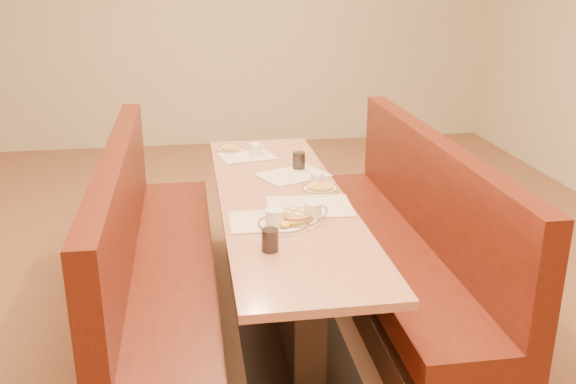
{
  "coord_description": "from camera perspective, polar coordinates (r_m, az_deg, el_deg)",
  "views": [
    {
      "loc": [
        -0.49,
        -3.33,
        1.97
      ],
      "look_at": [
        0.0,
        -0.2,
        0.85
      ],
      "focal_mm": 40.0,
      "sensor_mm": 36.0,
      "label": 1
    }
  ],
  "objects": [
    {
      "name": "coffee_mug_b",
      "position": [
        3.14,
        -1.13,
        -2.39
      ],
      "size": [
        0.13,
        0.09,
        0.1
      ],
      "rotation": [
        0.0,
        0.0,
        0.41
      ],
      "color": "white",
      "rests_on": "diner_table"
    },
    {
      "name": "placemat_near_right",
      "position": [
        3.44,
        1.91,
        -1.27
      ],
      "size": [
        0.47,
        0.37,
        0.0
      ],
      "primitive_type": "cube",
      "rotation": [
        0.0,
        0.0,
        -0.07
      ],
      "color": "beige",
      "rests_on": "diner_table"
    },
    {
      "name": "soda_tumbler_near",
      "position": [
        2.9,
        -1.6,
        -4.31
      ],
      "size": [
        0.08,
        0.08,
        0.11
      ],
      "color": "black",
      "rests_on": "diner_table"
    },
    {
      "name": "extra_plate_far",
      "position": [
        4.49,
        -5.17,
        3.81
      ],
      "size": [
        0.19,
        0.19,
        0.04
      ],
      "rotation": [
        0.0,
        0.0,
        -0.06
      ],
      "color": "white",
      "rests_on": "diner_table"
    },
    {
      "name": "pancake_plate",
      "position": [
        3.23,
        0.64,
        -2.31
      ],
      "size": [
        0.26,
        0.26,
        0.06
      ],
      "rotation": [
        0.0,
        0.0,
        -0.3
      ],
      "color": "white",
      "rests_on": "diner_table"
    },
    {
      "name": "ground",
      "position": [
        3.9,
        -0.47,
        -10.85
      ],
      "size": [
        8.0,
        8.0,
        0.0
      ],
      "primitive_type": "plane",
      "color": "#9E6647",
      "rests_on": "ground"
    },
    {
      "name": "coffee_mug_d",
      "position": [
        4.36,
        -2.9,
        3.8
      ],
      "size": [
        0.11,
        0.08,
        0.08
      ],
      "rotation": [
        0.0,
        0.0,
        -0.04
      ],
      "color": "white",
      "rests_on": "diner_table"
    },
    {
      "name": "placemat_far_right",
      "position": [
        3.95,
        0.42,
        1.54
      ],
      "size": [
        0.48,
        0.43,
        0.0
      ],
      "primitive_type": "cube",
      "rotation": [
        0.0,
        0.0,
        0.41
      ],
      "color": "beige",
      "rests_on": "diner_table"
    },
    {
      "name": "booth_left",
      "position": [
        3.71,
        -11.83,
        -6.69
      ],
      "size": [
        0.55,
        2.5,
        1.05
      ],
      "color": "#4C3326",
      "rests_on": "ground"
    },
    {
      "name": "diner_table",
      "position": [
        3.73,
        -0.48,
        -5.88
      ],
      "size": [
        0.7,
        2.5,
        0.75
      ],
      "color": "black",
      "rests_on": "ground"
    },
    {
      "name": "coffee_mug_c",
      "position": [
        3.75,
        2.6,
        1.14
      ],
      "size": [
        0.1,
        0.07,
        0.08
      ],
      "rotation": [
        0.0,
        0.0,
        -0.3
      ],
      "color": "white",
      "rests_on": "diner_table"
    },
    {
      "name": "soda_tumbler_mid",
      "position": [
        4.06,
        0.97,
        2.79
      ],
      "size": [
        0.08,
        0.08,
        0.11
      ],
      "color": "black",
      "rests_on": "diner_table"
    },
    {
      "name": "coffee_mug_a",
      "position": [
        3.24,
        2.28,
        -1.72
      ],
      "size": [
        0.13,
        0.09,
        0.1
      ],
      "rotation": [
        0.0,
        0.0,
        0.13
      ],
      "color": "white",
      "rests_on": "diner_table"
    },
    {
      "name": "placemat_near_left",
      "position": [
        3.24,
        -1.7,
        -2.55
      ],
      "size": [
        0.4,
        0.31,
        0.0
      ],
      "primitive_type": "cube",
      "rotation": [
        0.0,
        0.0,
        -0.02
      ],
      "color": "beige",
      "rests_on": "diner_table"
    },
    {
      "name": "placemat_far_left",
      "position": [
        4.35,
        -3.67,
        3.19
      ],
      "size": [
        0.4,
        0.33,
        0.0
      ],
      "primitive_type": "cube",
      "rotation": [
        0.0,
        0.0,
        0.2
      ],
      "color": "beige",
      "rests_on": "diner_table"
    },
    {
      "name": "booth_right",
      "position": [
        3.9,
        10.27,
        -5.24
      ],
      "size": [
        0.55,
        2.5,
        1.05
      ],
      "color": "#4C3326",
      "rests_on": "ground"
    },
    {
      "name": "extra_plate_mid",
      "position": [
        3.68,
        2.86,
        0.33
      ],
      "size": [
        0.22,
        0.22,
        0.04
      ],
      "rotation": [
        0.0,
        0.0,
        -0.21
      ],
      "color": "white",
      "rests_on": "diner_table"
    },
    {
      "name": "eggs_plate",
      "position": [
        3.17,
        -0.43,
        -2.83
      ],
      "size": [
        0.26,
        0.26,
        0.05
      ],
      "rotation": [
        0.0,
        0.0,
        0.27
      ],
      "color": "white",
      "rests_on": "diner_table"
    }
  ]
}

